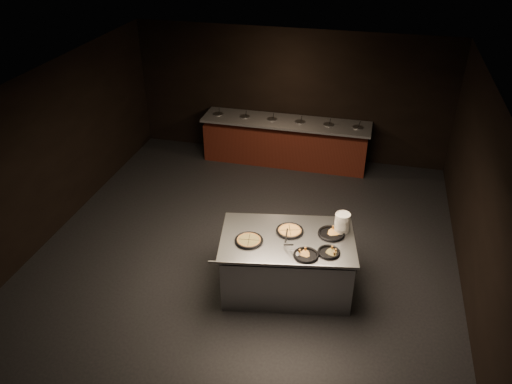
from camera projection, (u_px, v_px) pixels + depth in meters
room at (243, 182)px, 7.71m from camera, size 7.02×8.02×2.92m
salad_bar at (285, 144)px, 11.19m from camera, size 3.70×0.83×1.18m
serving_counter at (286, 264)px, 7.58m from camera, size 2.16×1.60×0.95m
plate_stack at (342, 223)px, 7.40m from camera, size 0.23×0.23×0.30m
pan_veggie_whole at (249, 240)px, 7.24m from camera, size 0.42×0.42×0.04m
pan_cheese_whole at (290, 231)px, 7.45m from camera, size 0.41×0.41×0.04m
pan_cheese_slices_a at (331, 233)px, 7.39m from camera, size 0.40×0.40×0.04m
pan_cheese_slices_b at (306, 255)px, 6.95m from camera, size 0.36×0.36×0.04m
pan_veggie_slices at (329, 252)px, 7.01m from camera, size 0.32×0.32×0.04m
server_left at (287, 235)px, 7.25m from camera, size 0.10×0.33×0.16m
server_right at (291, 248)px, 7.01m from camera, size 0.28×0.19×0.15m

